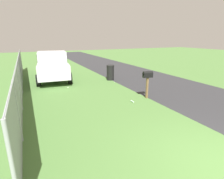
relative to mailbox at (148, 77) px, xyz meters
name	(u,v)px	position (x,y,z in m)	size (l,w,h in m)	color
road_asphalt	(172,87)	(0.94, -2.68, -1.13)	(60.00, 5.22, 0.01)	#2D2D30
mailbox	(148,77)	(0.00, 0.00, 0.00)	(0.28, 0.52, 1.41)	brown
pickup_truck	(53,65)	(6.27, 3.71, -0.03)	(5.20, 2.64, 2.09)	silver
trash_bin	(110,72)	(4.49, -0.05, -0.58)	(0.56, 0.56, 1.10)	black
fence_section	(20,75)	(3.78, 5.80, -0.10)	(16.20, 0.07, 1.91)	#9EA3A8
litter_bottle_midfield_a	(132,101)	(-0.20, 0.98, -1.10)	(0.07, 0.07, 0.22)	#B2D8BF
litter_wrapper_far_scatter	(68,87)	(3.79, 3.23, -1.13)	(0.12, 0.08, 0.01)	silver
litter_wrapper_near_hydrant	(115,82)	(3.77, -0.09, -1.13)	(0.12, 0.08, 0.01)	silver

